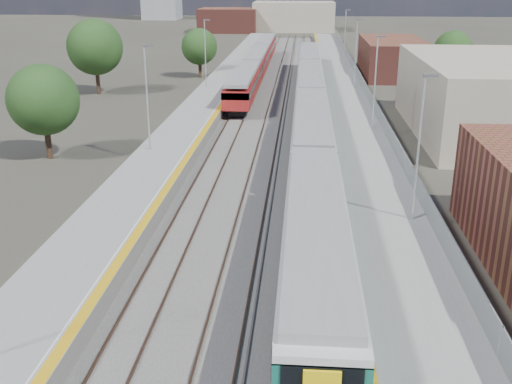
# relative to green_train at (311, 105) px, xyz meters

# --- Properties ---
(ground) EXTENTS (320.00, 320.00, 0.00)m
(ground) POSITION_rel_green_train_xyz_m (-1.50, 4.76, -2.18)
(ground) COLOR #47443A
(ground) RESTS_ON ground
(ballast_bed) EXTENTS (10.50, 155.00, 0.06)m
(ballast_bed) POSITION_rel_green_train_xyz_m (-3.75, 7.26, -2.15)
(ballast_bed) COLOR #565451
(ballast_bed) RESTS_ON ground
(tracks) EXTENTS (8.96, 160.00, 0.17)m
(tracks) POSITION_rel_green_train_xyz_m (-3.15, 8.94, -2.07)
(tracks) COLOR #4C3323
(tracks) RESTS_ON ground
(platform_right) EXTENTS (4.70, 155.00, 8.52)m
(platform_right) POSITION_rel_green_train_xyz_m (3.78, 7.25, -1.64)
(platform_right) COLOR slate
(platform_right) RESTS_ON ground
(platform_left) EXTENTS (4.30, 155.00, 8.52)m
(platform_left) POSITION_rel_green_train_xyz_m (-10.55, 7.25, -1.66)
(platform_left) COLOR slate
(platform_left) RESTS_ON ground
(green_train) EXTENTS (2.81, 78.13, 3.09)m
(green_train) POSITION_rel_green_train_xyz_m (0.00, 0.00, 0.00)
(green_train) COLOR black
(green_train) RESTS_ON ground
(red_train) EXTENTS (2.65, 53.82, 3.34)m
(red_train) POSITION_rel_green_train_xyz_m (-7.00, 29.35, -0.20)
(red_train) COLOR black
(red_train) RESTS_ON ground
(tree_a) EXTENTS (5.18, 5.18, 7.02)m
(tree_a) POSITION_rel_green_train_xyz_m (-19.55, -10.70, 2.25)
(tree_a) COLOR #382619
(tree_a) RESTS_ON ground
(tree_b) EXTENTS (6.27, 6.27, 8.50)m
(tree_b) POSITION_rel_green_train_xyz_m (-24.39, 15.16, 3.18)
(tree_b) COLOR #382619
(tree_b) RESTS_ON ground
(tree_c) EXTENTS (4.79, 4.79, 6.49)m
(tree_c) POSITION_rel_green_train_xyz_m (-14.66, 28.22, 1.91)
(tree_c) COLOR #382619
(tree_c) RESTS_ON ground
(tree_d) EXTENTS (4.85, 4.85, 6.57)m
(tree_d) POSITION_rel_green_train_xyz_m (18.06, 26.35, 1.96)
(tree_d) COLOR #382619
(tree_d) RESTS_ON ground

